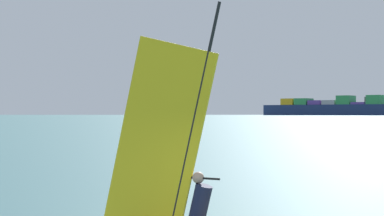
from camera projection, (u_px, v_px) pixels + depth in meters
name	position (u px, v px, depth m)	size (l,w,h in m)	color
windsurfer	(182.00, 182.00, 12.11)	(3.80, 0.97, 4.58)	orange
cargo_ship	(345.00, 107.00, 752.57)	(202.10, 66.11, 40.49)	navy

